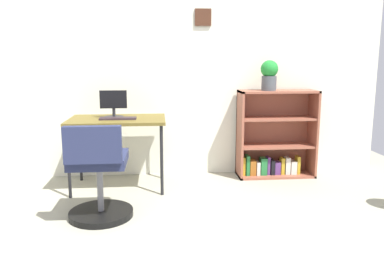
# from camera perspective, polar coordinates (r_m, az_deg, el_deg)

# --- Properties ---
(wall_back) EXTENTS (5.20, 0.12, 2.47)m
(wall_back) POSITION_cam_1_polar(r_m,az_deg,el_deg) (4.20, -6.77, 9.66)
(wall_back) COLOR silver
(wall_back) RESTS_ON ground_plane
(desk) EXTENTS (0.94, 0.60, 0.71)m
(desk) POSITION_cam_1_polar(r_m,az_deg,el_deg) (3.80, -11.13, 0.56)
(desk) COLOR brown
(desk) RESTS_ON ground_plane
(monitor) EXTENTS (0.26, 0.19, 0.27)m
(monitor) POSITION_cam_1_polar(r_m,az_deg,el_deg) (3.83, -11.70, 3.46)
(monitor) COLOR #262628
(monitor) RESTS_ON desk
(keyboard) EXTENTS (0.35, 0.12, 0.02)m
(keyboard) POSITION_cam_1_polar(r_m,az_deg,el_deg) (3.72, -11.05, 1.43)
(keyboard) COLOR #2F2429
(keyboard) RESTS_ON desk
(office_chair) EXTENTS (0.52, 0.55, 0.80)m
(office_chair) POSITION_cam_1_polar(r_m,az_deg,el_deg) (3.13, -13.85, -7.19)
(office_chair) COLOR black
(office_chair) RESTS_ON ground_plane
(bookshelf_low) EXTENTS (0.84, 0.30, 0.95)m
(bookshelf_low) POSITION_cam_1_polar(r_m,az_deg,el_deg) (4.29, 12.23, -1.50)
(bookshelf_low) COLOR #94523D
(bookshelf_low) RESTS_ON ground_plane
(potted_plant_on_shelf) EXTENTS (0.18, 0.18, 0.32)m
(potted_plant_on_shelf) POSITION_cam_1_polar(r_m,az_deg,el_deg) (4.12, 11.52, 7.89)
(potted_plant_on_shelf) COLOR #474C51
(potted_plant_on_shelf) RESTS_ON bookshelf_low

